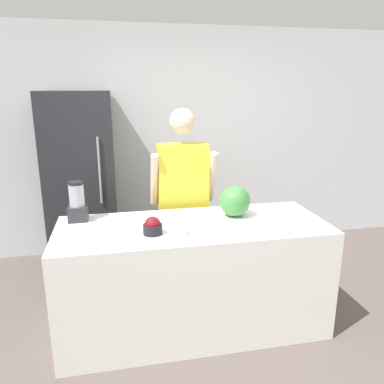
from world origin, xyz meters
TOP-DOWN VIEW (x-y plane):
  - ground_plane at (0.00, 0.00)m, footprint 14.00×14.00m
  - wall_back at (0.00, 2.14)m, footprint 8.00×0.06m
  - counter_island at (0.00, 0.41)m, footprint 2.09×0.81m
  - refrigerator at (-0.93, 1.77)m, footprint 0.70×0.68m
  - person at (0.03, 1.02)m, footprint 0.59×0.27m
  - cutting_board at (0.35, 0.51)m, footprint 0.42×0.29m
  - watermelon at (0.36, 0.50)m, footprint 0.25×0.25m
  - bowl_cherries at (-0.33, 0.27)m, footprint 0.14×0.14m
  - bowl_cream at (-0.14, 0.23)m, footprint 0.12×0.12m
  - blender at (-0.88, 0.68)m, footprint 0.15×0.15m

SIDE VIEW (x-z plane):
  - ground_plane at x=0.00m, z-range 0.00..0.00m
  - counter_island at x=0.00m, z-range 0.00..0.89m
  - person at x=0.03m, z-range 0.02..1.77m
  - cutting_board at x=0.35m, z-range 0.89..0.91m
  - bowl_cream at x=-0.14m, z-range 0.89..0.99m
  - refrigerator at x=-0.93m, z-range 0.00..1.89m
  - bowl_cherries at x=-0.33m, z-range 0.88..1.02m
  - blender at x=-0.88m, z-range 0.87..1.19m
  - watermelon at x=0.36m, z-range 0.91..1.16m
  - wall_back at x=0.00m, z-range 0.00..2.60m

